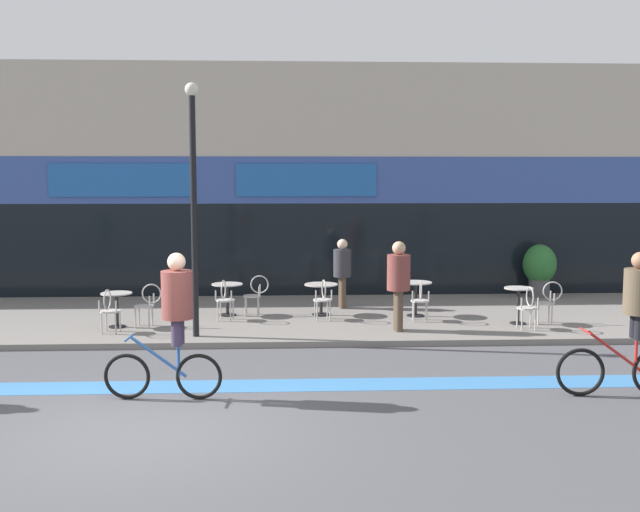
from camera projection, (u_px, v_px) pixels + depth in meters
ground_plane at (144, 431)px, 9.53m from camera, size 120.00×120.00×0.00m
sidewalk_slab at (205, 318)px, 16.72m from camera, size 40.00×5.50×0.12m
storefront_facade at (221, 182)px, 21.09m from camera, size 40.00×4.06×6.11m
bike_lane_stripe at (168, 387)px, 11.50m from camera, size 36.00×0.70×0.01m
bistro_table_0 at (117, 303)px, 15.39m from camera, size 0.64×0.64×0.72m
bistro_table_1 at (227, 293)px, 16.68m from camera, size 0.69×0.69×0.72m
bistro_table_2 at (321, 293)px, 16.73m from camera, size 0.75×0.75×0.70m
bistro_table_3 at (416, 292)px, 16.60m from camera, size 0.71×0.71×0.77m
bistro_table_4 at (518, 299)px, 15.73m from camera, size 0.60×0.60×0.77m
cafe_chair_0_near at (109, 308)px, 14.76m from camera, size 0.44×0.59×0.90m
cafe_chair_0_side at (147, 302)px, 15.41m from camera, size 0.59×0.43×0.90m
cafe_chair_1_near at (225, 297)px, 16.06m from camera, size 0.45×0.60×0.90m
cafe_chair_1_side at (255, 292)px, 16.70m from camera, size 0.58×0.41×0.90m
cafe_chair_2_near at (323, 297)px, 16.11m from camera, size 0.45×0.60×0.90m
cafe_chair_3_near at (420, 298)px, 15.98m from camera, size 0.44×0.59×0.90m
cafe_chair_4_near at (528, 305)px, 15.11m from camera, size 0.41×0.58×0.90m
cafe_chair_4_side at (548, 299)px, 15.75m from camera, size 0.60×0.45×0.90m
planter_pot at (540, 268)px, 19.25m from camera, size 0.85×0.85×1.36m
lamp_post at (194, 191)px, 14.26m from camera, size 0.26×0.26×4.86m
cyclist_1 at (633, 315)px, 10.90m from camera, size 1.83×0.51×2.14m
cyclist_2 at (174, 314)px, 10.74m from camera, size 1.72×0.52×2.14m
pedestrian_near_end at (399, 278)px, 14.98m from camera, size 0.48×0.48×1.81m
pedestrian_far_end at (342, 267)px, 17.58m from camera, size 0.47×0.47×1.63m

